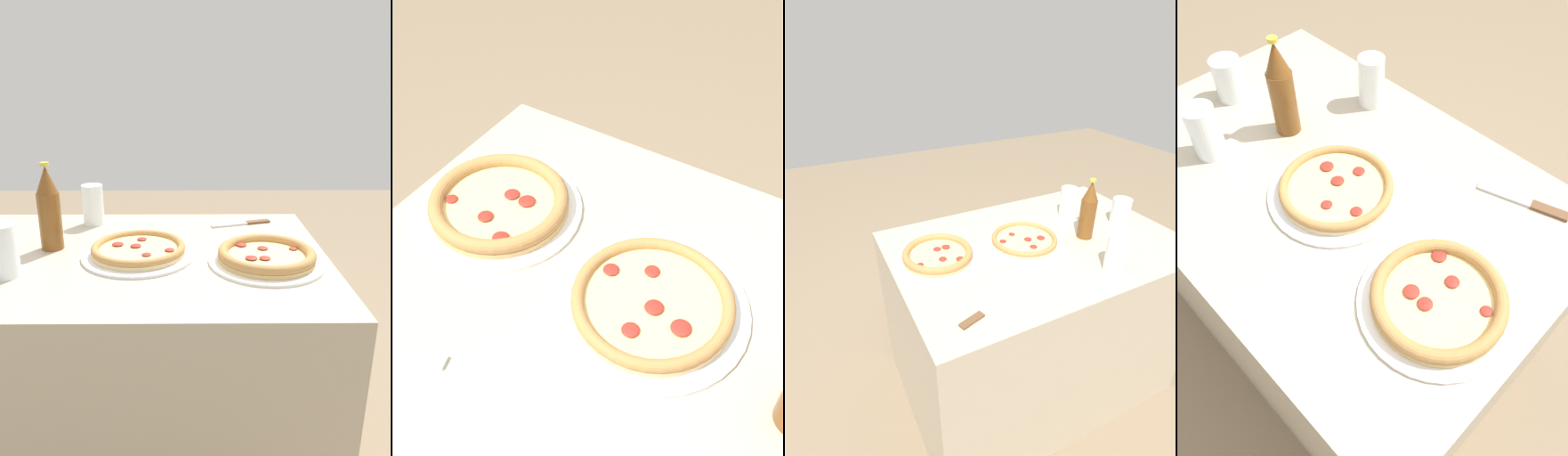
% 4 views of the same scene
% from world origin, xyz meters
% --- Properties ---
extents(table, '(1.18, 0.78, 0.78)m').
position_xyz_m(table, '(0.00, 0.00, 0.39)').
color(table, '#B7A88E').
rests_on(table, ground_plane).
extents(pizza_veggie, '(0.32, 0.32, 0.04)m').
position_xyz_m(pizza_veggie, '(-0.05, 0.02, 0.80)').
color(pizza_veggie, silver).
rests_on(pizza_veggie, table).
extents(pizza_pepperoni, '(0.32, 0.32, 0.04)m').
position_xyz_m(pizza_pepperoni, '(-0.41, 0.07, 0.80)').
color(pizza_pepperoni, white).
rests_on(pizza_pepperoni, table).
extents(glass_iced_tea, '(0.08, 0.08, 0.14)m').
position_xyz_m(glass_iced_tea, '(0.27, 0.15, 0.84)').
color(glass_iced_tea, white).
rests_on(glass_iced_tea, table).
extents(glass_water, '(0.07, 0.07, 0.14)m').
position_xyz_m(glass_water, '(0.14, -0.28, 0.84)').
color(glass_water, white).
rests_on(glass_water, table).
extents(beer_bottle, '(0.07, 0.07, 0.26)m').
position_xyz_m(beer_bottle, '(0.21, -0.04, 0.90)').
color(beer_bottle, brown).
rests_on(beer_bottle, table).
extents(knife, '(0.21, 0.08, 0.01)m').
position_xyz_m(knife, '(-0.38, -0.27, 0.78)').
color(knife, brown).
rests_on(knife, table).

